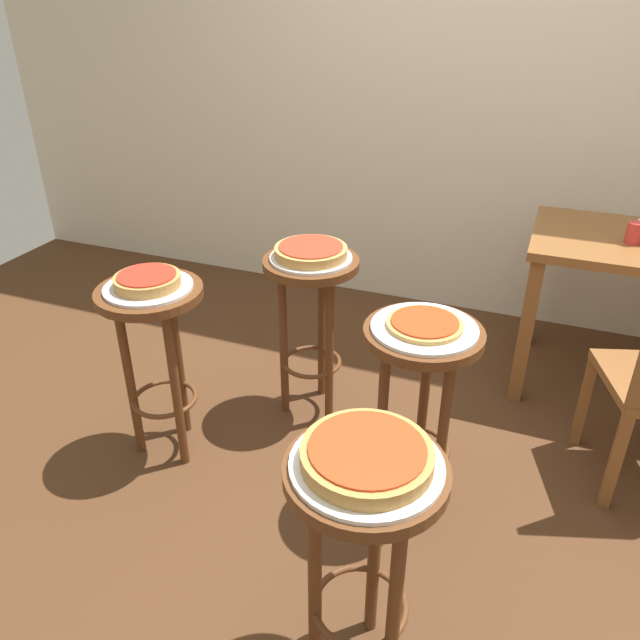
{
  "coord_description": "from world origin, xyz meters",
  "views": [
    {
      "loc": [
        0.48,
        -1.77,
        1.72
      ],
      "look_at": [
        -0.22,
        0.02,
        0.66
      ],
      "focal_mm": 34.8,
      "sensor_mm": 36.0,
      "label": 1
    }
  ],
  "objects_px": {
    "pizza_foreground": "(367,455)",
    "stool_rear": "(311,301)",
    "serving_plate_foreground": "(366,465)",
    "pizza_leftside": "(425,324)",
    "stool_foreground": "(364,526)",
    "pizza_middle": "(147,280)",
    "stool_leftside": "(420,379)",
    "pizza_rear": "(311,251)",
    "cup_near_edge": "(634,233)",
    "serving_plate_rear": "(311,258)",
    "serving_plate_middle": "(148,287)",
    "serving_plate_leftside": "(424,328)",
    "stool_middle": "(155,334)"
  },
  "relations": [
    {
      "from": "pizza_middle",
      "to": "serving_plate_foreground",
      "type": "bearing_deg",
      "value": -30.69
    },
    {
      "from": "serving_plate_middle",
      "to": "stool_rear",
      "type": "relative_size",
      "value": 0.44
    },
    {
      "from": "cup_near_edge",
      "to": "pizza_leftside",
      "type": "bearing_deg",
      "value": -122.27
    },
    {
      "from": "stool_foreground",
      "to": "stool_leftside",
      "type": "bearing_deg",
      "value": 91.81
    },
    {
      "from": "pizza_foreground",
      "to": "serving_plate_rear",
      "type": "xyz_separation_m",
      "value": [
        -0.58,
        1.08,
        -0.03
      ]
    },
    {
      "from": "stool_foreground",
      "to": "stool_rear",
      "type": "height_order",
      "value": "same"
    },
    {
      "from": "serving_plate_middle",
      "to": "cup_near_edge",
      "type": "relative_size",
      "value": 3.56
    },
    {
      "from": "serving_plate_foreground",
      "to": "cup_near_edge",
      "type": "xyz_separation_m",
      "value": [
        0.63,
        1.71,
        0.05
      ]
    },
    {
      "from": "stool_leftside",
      "to": "serving_plate_leftside",
      "type": "distance_m",
      "value": 0.2
    },
    {
      "from": "cup_near_edge",
      "to": "serving_plate_leftside",
      "type": "bearing_deg",
      "value": -122.27
    },
    {
      "from": "stool_rear",
      "to": "pizza_rear",
      "type": "height_order",
      "value": "pizza_rear"
    },
    {
      "from": "stool_middle",
      "to": "serving_plate_leftside",
      "type": "distance_m",
      "value": 1.03
    },
    {
      "from": "serving_plate_foreground",
      "to": "pizza_leftside",
      "type": "height_order",
      "value": "pizza_leftside"
    },
    {
      "from": "stool_middle",
      "to": "stool_leftside",
      "type": "relative_size",
      "value": 1.0
    },
    {
      "from": "pizza_middle",
      "to": "serving_plate_rear",
      "type": "distance_m",
      "value": 0.65
    },
    {
      "from": "pizza_middle",
      "to": "stool_foreground",
      "type": "bearing_deg",
      "value": -30.69
    },
    {
      "from": "stool_foreground",
      "to": "pizza_foreground",
      "type": "height_order",
      "value": "pizza_foreground"
    },
    {
      "from": "stool_rear",
      "to": "cup_near_edge",
      "type": "relative_size",
      "value": 8.09
    },
    {
      "from": "pizza_leftside",
      "to": "stool_foreground",
      "type": "bearing_deg",
      "value": -88.19
    },
    {
      "from": "stool_middle",
      "to": "pizza_rear",
      "type": "height_order",
      "value": "pizza_rear"
    },
    {
      "from": "stool_rear",
      "to": "stool_leftside",
      "type": "bearing_deg",
      "value": -35.71
    },
    {
      "from": "pizza_foreground",
      "to": "serving_plate_rear",
      "type": "height_order",
      "value": "pizza_foreground"
    },
    {
      "from": "pizza_middle",
      "to": "stool_leftside",
      "type": "distance_m",
      "value": 1.03
    },
    {
      "from": "pizza_middle",
      "to": "stool_rear",
      "type": "bearing_deg",
      "value": 46.35
    },
    {
      "from": "serving_plate_rear",
      "to": "cup_near_edge",
      "type": "distance_m",
      "value": 1.37
    },
    {
      "from": "serving_plate_foreground",
      "to": "stool_rear",
      "type": "relative_size",
      "value": 0.49
    },
    {
      "from": "stool_foreground",
      "to": "pizza_middle",
      "type": "bearing_deg",
      "value": 149.31
    },
    {
      "from": "serving_plate_leftside",
      "to": "pizza_leftside",
      "type": "xyz_separation_m",
      "value": [
        0.0,
        0.0,
        0.02
      ]
    },
    {
      "from": "stool_leftside",
      "to": "serving_plate_rear",
      "type": "relative_size",
      "value": 2.2
    },
    {
      "from": "stool_rear",
      "to": "serving_plate_rear",
      "type": "xyz_separation_m",
      "value": [
        0.0,
        -0.0,
        0.2
      ]
    },
    {
      "from": "stool_leftside",
      "to": "pizza_rear",
      "type": "height_order",
      "value": "pizza_rear"
    },
    {
      "from": "pizza_foreground",
      "to": "serving_plate_rear",
      "type": "bearing_deg",
      "value": 118.18
    },
    {
      "from": "serving_plate_middle",
      "to": "pizza_middle",
      "type": "height_order",
      "value": "pizza_middle"
    },
    {
      "from": "serving_plate_middle",
      "to": "stool_rear",
      "type": "bearing_deg",
      "value": 46.35
    },
    {
      "from": "pizza_leftside",
      "to": "cup_near_edge",
      "type": "relative_size",
      "value": 2.72
    },
    {
      "from": "stool_middle",
      "to": "pizza_middle",
      "type": "xyz_separation_m",
      "value": [
        0.0,
        -0.0,
        0.23
      ]
    },
    {
      "from": "pizza_foreground",
      "to": "pizza_middle",
      "type": "bearing_deg",
      "value": 149.31
    },
    {
      "from": "serving_plate_middle",
      "to": "serving_plate_leftside",
      "type": "distance_m",
      "value": 1.01
    },
    {
      "from": "pizza_foreground",
      "to": "stool_leftside",
      "type": "distance_m",
      "value": 0.71
    },
    {
      "from": "stool_foreground",
      "to": "stool_rear",
      "type": "bearing_deg",
      "value": 118.18
    },
    {
      "from": "pizza_middle",
      "to": "cup_near_edge",
      "type": "bearing_deg",
      "value": 33.67
    },
    {
      "from": "pizza_middle",
      "to": "pizza_rear",
      "type": "bearing_deg",
      "value": 46.35
    },
    {
      "from": "pizza_foreground",
      "to": "stool_rear",
      "type": "height_order",
      "value": "pizza_foreground"
    },
    {
      "from": "stool_foreground",
      "to": "serving_plate_foreground",
      "type": "height_order",
      "value": "serving_plate_foreground"
    },
    {
      "from": "stool_foreground",
      "to": "pizza_rear",
      "type": "height_order",
      "value": "pizza_rear"
    },
    {
      "from": "pizza_rear",
      "to": "serving_plate_rear",
      "type": "bearing_deg",
      "value": 0.0
    },
    {
      "from": "stool_foreground",
      "to": "serving_plate_rear",
      "type": "xyz_separation_m",
      "value": [
        -0.58,
        1.08,
        0.2
      ]
    },
    {
      "from": "cup_near_edge",
      "to": "pizza_foreground",
      "type": "bearing_deg",
      "value": -110.24
    },
    {
      "from": "pizza_foreground",
      "to": "serving_plate_leftside",
      "type": "height_order",
      "value": "pizza_foreground"
    },
    {
      "from": "stool_middle",
      "to": "serving_plate_rear",
      "type": "bearing_deg",
      "value": 46.35
    }
  ]
}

